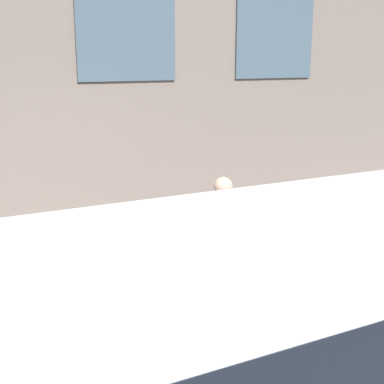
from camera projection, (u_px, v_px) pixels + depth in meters
The scene contains 5 objects.
ground_plane at pixel (128, 381), 4.14m from camera, with size 80.00×80.00×0.00m, color #2D2D30.
sidewalk at pixel (81, 304), 5.26m from camera, with size 2.63×60.00×0.16m.
fire_hydrant at pixel (158, 274), 4.77m from camera, with size 0.37×0.47×0.78m.
person at pixel (223, 223), 5.27m from camera, with size 0.28×0.19×1.16m.
parked_truck_white_near at pixel (272, 335), 2.98m from camera, with size 1.97×5.39×1.56m.
Camera 1 is at (-3.48, 1.23, 2.43)m, focal length 50.00 mm.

